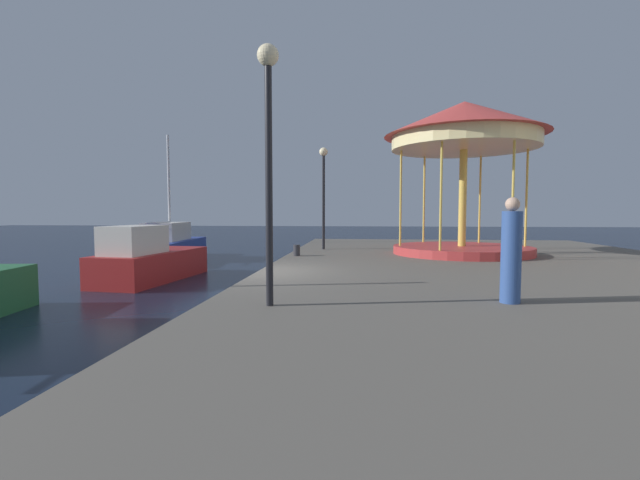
# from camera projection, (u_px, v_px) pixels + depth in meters

# --- Properties ---
(ground_plane) EXTENTS (120.00, 120.00, 0.00)m
(ground_plane) POSITION_uv_depth(u_px,v_px,m) (258.00, 301.00, 11.55)
(ground_plane) COLOR black
(quay_dock) EXTENTS (14.16, 27.60, 0.80)m
(quay_dock) POSITION_uv_depth(u_px,v_px,m) (534.00, 291.00, 10.82)
(quay_dock) COLOR #5B564F
(quay_dock) RESTS_ON ground
(sailboat_blue) EXTENTS (2.78, 6.72, 6.17)m
(sailboat_blue) POSITION_uv_depth(u_px,v_px,m) (166.00, 246.00, 21.00)
(sailboat_blue) COLOR navy
(sailboat_blue) RESTS_ON ground
(motorboat_red) EXTENTS (2.27, 4.84, 1.93)m
(motorboat_red) POSITION_uv_depth(u_px,v_px,m) (149.00, 260.00, 14.76)
(motorboat_red) COLOR maroon
(motorboat_red) RESTS_ON ground
(carousel) EXTENTS (5.86, 5.86, 5.63)m
(carousel) POSITION_uv_depth(u_px,v_px,m) (464.00, 140.00, 15.85)
(carousel) COLOR #B23333
(carousel) RESTS_ON quay_dock
(lamp_post_mid_promenade) EXTENTS (0.36, 0.36, 4.31)m
(lamp_post_mid_promenade) POSITION_uv_depth(u_px,v_px,m) (269.00, 129.00, 7.07)
(lamp_post_mid_promenade) COLOR black
(lamp_post_mid_promenade) RESTS_ON quay_dock
(lamp_post_far_end) EXTENTS (0.36, 0.36, 4.27)m
(lamp_post_far_end) POSITION_uv_depth(u_px,v_px,m) (324.00, 180.00, 18.04)
(lamp_post_far_end) COLOR black
(lamp_post_far_end) RESTS_ON quay_dock
(bollard_center) EXTENTS (0.24, 0.24, 0.40)m
(bollard_center) POSITION_uv_depth(u_px,v_px,m) (297.00, 250.00, 15.44)
(bollard_center) COLOR #2D2D33
(bollard_center) RESTS_ON quay_dock
(person_mid_promenade) EXTENTS (0.34, 0.34, 1.83)m
(person_mid_promenade) POSITION_uv_depth(u_px,v_px,m) (511.00, 254.00, 7.44)
(person_mid_promenade) COLOR #2D4C8C
(person_mid_promenade) RESTS_ON quay_dock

